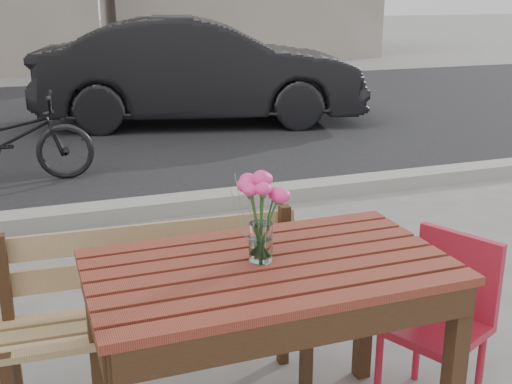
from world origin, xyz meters
TOP-DOWN VIEW (x-y plane):
  - street at (0.00, 5.06)m, footprint 30.00×8.12m
  - main_table at (0.11, 0.10)m, footprint 1.29×0.76m
  - main_bench at (-0.21, 0.61)m, footprint 1.33×0.45m
  - red_chair at (0.91, 0.14)m, footprint 0.50×0.50m
  - main_vase at (0.09, 0.13)m, footprint 0.18×0.18m
  - parked_car at (1.59, 6.49)m, footprint 4.47×2.41m
  - bicycle at (-0.85, 4.36)m, footprint 1.61×0.68m

SIDE VIEW (x-z plane):
  - street at x=0.00m, z-range -0.03..0.09m
  - bicycle at x=-0.85m, z-range 0.00..0.82m
  - red_chair at x=0.91m, z-range 0.06..0.82m
  - main_bench at x=-0.21m, z-range 0.09..0.90m
  - main_table at x=0.11m, z-range 0.27..1.06m
  - parked_car at x=1.59m, z-range 0.00..1.40m
  - main_vase at x=0.09m, z-range 0.83..1.17m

